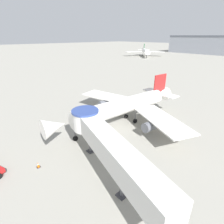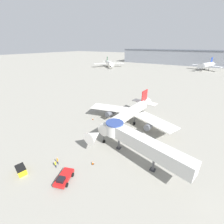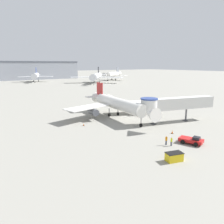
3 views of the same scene
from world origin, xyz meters
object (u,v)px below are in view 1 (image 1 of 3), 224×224
jet_bridge (105,142)px  main_airplane (124,106)px  traffic_cone_near_nose (38,165)px  background_jet_green_tail (145,51)px  traffic_cone_port_wing (83,109)px

jet_bridge → main_airplane: bearing=138.8°
traffic_cone_near_nose → main_airplane: bearing=94.1°
main_airplane → jet_bridge: main_airplane is taller
jet_bridge → traffic_cone_near_nose: bearing=-124.0°
traffic_cone_near_nose → background_jet_green_tail: 144.23m
jet_bridge → background_jet_green_tail: (-83.13, 116.24, -0.39)m
main_airplane → jet_bridge: bearing=-50.6°
traffic_cone_port_wing → traffic_cone_near_nose: bearing=-51.2°
jet_bridge → traffic_cone_port_wing: (-19.66, 9.64, -4.48)m
main_airplane → traffic_cone_port_wing: (-11.41, -2.43, -3.41)m
traffic_cone_near_nose → background_jet_green_tail: (-76.18, 122.40, 4.01)m
main_airplane → traffic_cone_port_wing: size_ratio=46.85×
main_airplane → traffic_cone_near_nose: (1.31, -18.24, -3.33)m
traffic_cone_port_wing → background_jet_green_tail: size_ratio=0.02×
traffic_cone_near_nose → background_jet_green_tail: bearing=121.9°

